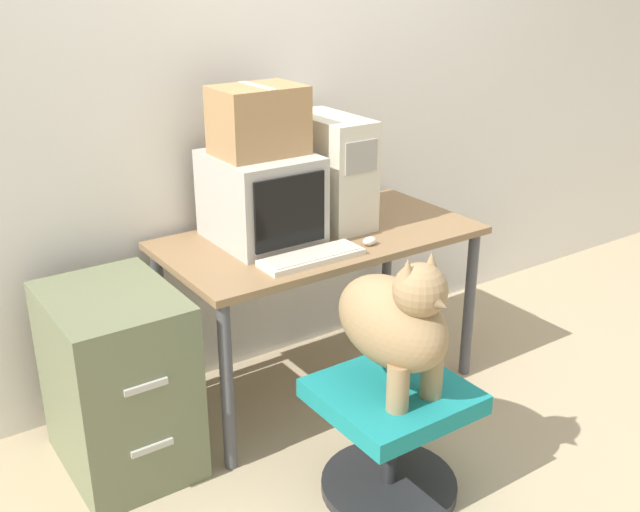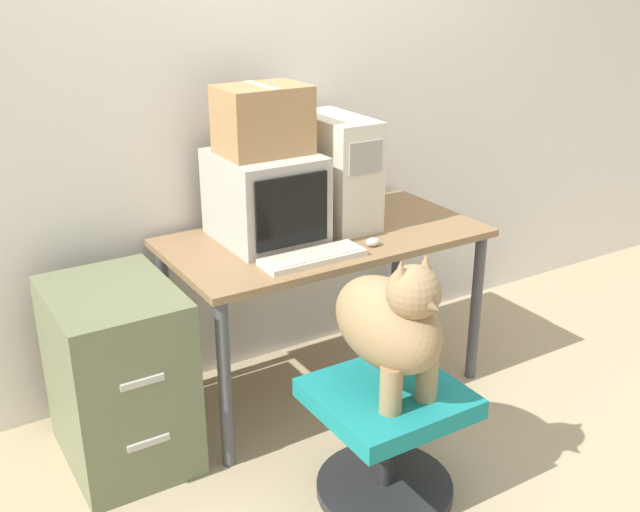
{
  "view_description": "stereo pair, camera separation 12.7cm",
  "coord_description": "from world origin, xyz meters",
  "views": [
    {
      "loc": [
        -1.69,
        -2.11,
        1.84
      ],
      "look_at": [
        -0.22,
        0.03,
        0.79
      ],
      "focal_mm": 42.0,
      "sensor_mm": 36.0,
      "label": 1
    },
    {
      "loc": [
        -1.58,
        -2.18,
        1.84
      ],
      "look_at": [
        -0.22,
        0.03,
        0.79
      ],
      "focal_mm": 42.0,
      "sensor_mm": 36.0,
      "label": 2
    }
  ],
  "objects": [
    {
      "name": "wall_back",
      "position": [
        0.0,
        0.76,
        1.3
      ],
      "size": [
        8.0,
        0.05,
        2.6
      ],
      "color": "white",
      "rests_on": "ground_plane"
    },
    {
      "name": "ground_plane",
      "position": [
        0.0,
        0.0,
        0.0
      ],
      "size": [
        12.0,
        12.0,
        0.0
      ],
      "primitive_type": "plane",
      "color": "tan"
    },
    {
      "name": "crt_monitor",
      "position": [
        -0.23,
        0.43,
        0.92
      ],
      "size": [
        0.38,
        0.45,
        0.36
      ],
      "color": "#B7B2A8",
      "rests_on": "desk"
    },
    {
      "name": "pc_tower",
      "position": [
        0.12,
        0.45,
        0.97
      ],
      "size": [
        0.21,
        0.44,
        0.47
      ],
      "color": "beige",
      "rests_on": "desk"
    },
    {
      "name": "office_chair",
      "position": [
        -0.21,
        -0.4,
        0.26
      ],
      "size": [
        0.5,
        0.5,
        0.44
      ],
      "color": "#262628",
      "rests_on": "ground_plane"
    },
    {
      "name": "desk",
      "position": [
        0.0,
        0.35,
        0.65
      ],
      "size": [
        1.35,
        0.69,
        0.74
      ],
      "color": "olive",
      "rests_on": "ground_plane"
    },
    {
      "name": "filing_cabinet",
      "position": [
        -0.94,
        0.32,
        0.36
      ],
      "size": [
        0.44,
        0.59,
        0.71
      ],
      "color": "#6B7251",
      "rests_on": "ground_plane"
    },
    {
      "name": "dog",
      "position": [
        -0.21,
        -0.4,
        0.7
      ],
      "size": [
        0.27,
        0.5,
        0.53
      ],
      "color": "#9E7F56",
      "rests_on": "office_chair"
    },
    {
      "name": "keyboard",
      "position": [
        -0.19,
        0.12,
        0.75
      ],
      "size": [
        0.42,
        0.14,
        0.03
      ],
      "color": "beige",
      "rests_on": "desk"
    },
    {
      "name": "cardboard_box",
      "position": [
        -0.23,
        0.44,
        1.23
      ],
      "size": [
        0.34,
        0.25,
        0.27
      ],
      "color": "#A87F51",
      "rests_on": "crt_monitor"
    },
    {
      "name": "computer_mouse",
      "position": [
        0.09,
        0.13,
        0.76
      ],
      "size": [
        0.06,
        0.04,
        0.04
      ],
      "color": "beige",
      "rests_on": "desk"
    }
  ]
}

